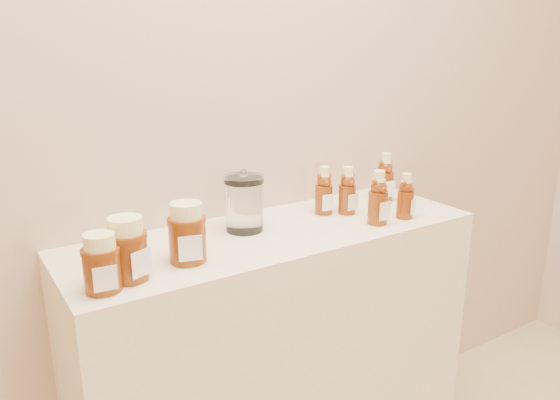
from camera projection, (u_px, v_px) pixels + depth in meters
wall_back at (239, 65)px, 1.58m from camera, size 3.50×0.02×2.70m
display_table at (277, 369)px, 1.67m from camera, size 1.20×0.40×0.90m
bear_bottle_back_left at (324, 187)px, 1.67m from camera, size 0.07×0.07×0.17m
bear_bottle_back_mid at (347, 187)px, 1.68m from camera, size 0.06×0.06×0.17m
bear_bottle_back_right at (385, 174)px, 1.81m from camera, size 0.06×0.06×0.18m
bear_bottle_front_left at (378, 194)px, 1.58m from camera, size 0.06×0.06×0.18m
bear_bottle_front_right at (406, 193)px, 1.64m from camera, size 0.07×0.07×0.16m
honey_jar_left at (127, 249)px, 1.22m from camera, size 0.12×0.12×0.15m
honey_jar_back at (187, 232)px, 1.32m from camera, size 0.12×0.12×0.15m
honey_jar_front at (101, 263)px, 1.16m from camera, size 0.09×0.09×0.13m
glass_canister at (244, 201)px, 1.53m from camera, size 0.13×0.13×0.17m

